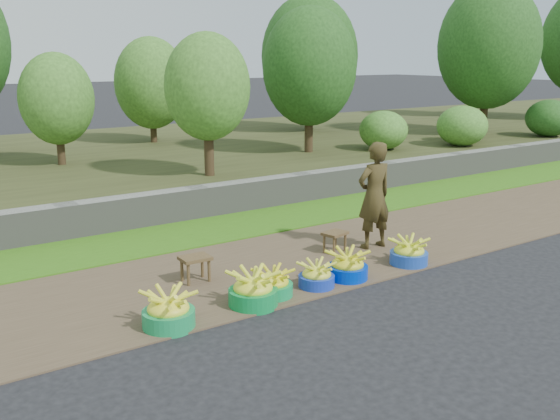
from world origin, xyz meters
TOP-DOWN VIEW (x-y plane):
  - ground_plane at (0.00, 0.00)m, footprint 120.00×120.00m
  - dirt_shoulder at (0.00, 1.25)m, footprint 80.00×2.50m
  - grass_verge at (0.00, 3.25)m, footprint 80.00×1.50m
  - retaining_wall at (0.00, 4.10)m, footprint 80.00×0.35m
  - earth_bank at (0.00, 9.00)m, footprint 80.00×10.00m
  - vegetation at (1.03, 7.49)m, footprint 37.29×7.96m
  - basin_a at (-2.29, 0.26)m, footprint 0.55×0.55m
  - basin_b at (-1.26, 0.25)m, footprint 0.56×0.56m
  - basin_c at (-0.93, 0.35)m, footprint 0.47×0.47m
  - basin_d at (-0.33, 0.30)m, footprint 0.44×0.44m
  - basin_e at (0.17, 0.31)m, footprint 0.51×0.51m
  - basin_f at (1.21, 0.27)m, footprint 0.51×0.51m
  - stool_left at (-1.46, 1.29)m, footprint 0.37×0.29m
  - stool_right at (0.72, 1.23)m, footprint 0.38×0.32m
  - vendor_woman at (1.32, 1.10)m, footprint 0.59×0.40m

SIDE VIEW (x-z plane):
  - ground_plane at x=0.00m, z-range 0.00..0.00m
  - dirt_shoulder at x=0.00m, z-range 0.00..0.02m
  - grass_verge at x=0.00m, z-range 0.00..0.04m
  - basin_d at x=-0.33m, z-range -0.02..0.31m
  - basin_c at x=-0.93m, z-range -0.02..0.33m
  - basin_f at x=1.21m, z-range -0.02..0.36m
  - basin_e at x=0.17m, z-range -0.02..0.36m
  - basin_a at x=-2.29m, z-range -0.02..0.39m
  - basin_b at x=-1.26m, z-range -0.02..0.40m
  - earth_bank at x=0.00m, z-range 0.00..0.50m
  - stool_right at x=0.72m, z-range 0.11..0.40m
  - retaining_wall at x=0.00m, z-range 0.00..0.55m
  - stool_left at x=-1.46m, z-range 0.12..0.44m
  - vendor_woman at x=1.32m, z-range 0.02..1.57m
  - vegetation at x=1.03m, z-range 0.49..5.11m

